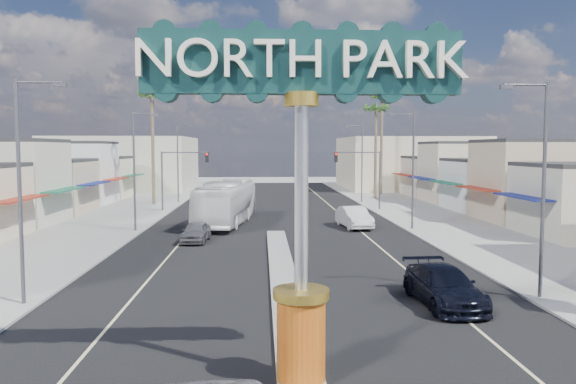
{
  "coord_description": "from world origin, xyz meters",
  "views": [
    {
      "loc": [
        -1.04,
        -12.56,
        6.33
      ],
      "look_at": [
        0.16,
        12.76,
        4.35
      ],
      "focal_mm": 35.0,
      "sensor_mm": 36.0,
      "label": 1
    }
  ],
  "objects": [
    {
      "name": "traffic_signal_right",
      "position": [
        9.18,
        43.99,
        4.27
      ],
      "size": [
        5.09,
        0.45,
        6.0
      ],
      "color": "#47474C",
      "rests_on": "ground"
    },
    {
      "name": "palm_left_far",
      "position": [
        -13.0,
        50.0,
        11.5
      ],
      "size": [
        2.6,
        2.6,
        13.1
      ],
      "color": "brown",
      "rests_on": "ground"
    },
    {
      "name": "median_island",
      "position": [
        0.0,
        14.0,
        0.08
      ],
      "size": [
        1.3,
        30.0,
        0.16
      ],
      "primitive_type": "cube",
      "color": "gray",
      "rests_on": "ground"
    },
    {
      "name": "sidewalk_left",
      "position": [
        -14.0,
        30.0,
        0.06
      ],
      "size": [
        8.0,
        120.0,
        0.12
      ],
      "primitive_type": "cube",
      "color": "gray",
      "rests_on": "ground"
    },
    {
      "name": "palm_right_far",
      "position": [
        15.0,
        62.0,
        12.39
      ],
      "size": [
        2.6,
        2.6,
        14.1
      ],
      "color": "brown",
      "rests_on": "ground"
    },
    {
      "name": "ground",
      "position": [
        0.0,
        30.0,
        0.0
      ],
      "size": [
        160.0,
        160.0,
        0.0
      ],
      "primitive_type": "plane",
      "color": "gray",
      "rests_on": "ground"
    },
    {
      "name": "sidewalk_right",
      "position": [
        14.0,
        30.0,
        0.06
      ],
      "size": [
        8.0,
        120.0,
        0.12
      ],
      "primitive_type": "cube",
      "color": "gray",
      "rests_on": "ground"
    },
    {
      "name": "streetlight_r_mid",
      "position": [
        10.43,
        30.0,
        5.07
      ],
      "size": [
        2.03,
        0.22,
        9.0
      ],
      "color": "#47474C",
      "rests_on": "ground"
    },
    {
      "name": "backdrop_far_left",
      "position": [
        -22.0,
        75.0,
        4.0
      ],
      "size": [
        20.0,
        20.0,
        8.0
      ],
      "primitive_type": "cube",
      "color": "#B7B29E",
      "rests_on": "ground"
    },
    {
      "name": "streetlight_l_mid",
      "position": [
        -10.43,
        30.0,
        5.07
      ],
      "size": [
        2.03,
        0.22,
        9.0
      ],
      "color": "#47474C",
      "rests_on": "ground"
    },
    {
      "name": "storefront_row_right",
      "position": [
        24.0,
        43.0,
        3.0
      ],
      "size": [
        12.0,
        42.0,
        6.0
      ],
      "primitive_type": "cube",
      "color": "#B7B29E",
      "rests_on": "ground"
    },
    {
      "name": "road",
      "position": [
        0.0,
        30.0,
        0.01
      ],
      "size": [
        20.0,
        120.0,
        0.01
      ],
      "primitive_type": "cube",
      "color": "black",
      "rests_on": "ground"
    },
    {
      "name": "streetlight_r_near",
      "position": [
        10.43,
        10.0,
        5.07
      ],
      "size": [
        2.03,
        0.22,
        9.0
      ],
      "color": "#47474C",
      "rests_on": "ground"
    },
    {
      "name": "streetlight_r_far",
      "position": [
        10.43,
        52.0,
        5.07
      ],
      "size": [
        2.03,
        0.22,
        9.0
      ],
      "color": "#47474C",
      "rests_on": "ground"
    },
    {
      "name": "traffic_signal_left",
      "position": [
        -9.18,
        43.99,
        4.27
      ],
      "size": [
        5.09,
        0.45,
        6.0
      ],
      "color": "#47474C",
      "rests_on": "ground"
    },
    {
      "name": "car_parked_right",
      "position": [
        6.29,
        31.38,
        0.85
      ],
      "size": [
        2.44,
        5.36,
        1.71
      ],
      "primitive_type": "imported",
      "rotation": [
        0.0,
        0.0,
        0.13
      ],
      "color": "silver",
      "rests_on": "ground"
    },
    {
      "name": "streetlight_l_near",
      "position": [
        -10.43,
        10.0,
        5.07
      ],
      "size": [
        2.03,
        0.22,
        9.0
      ],
      "color": "#47474C",
      "rests_on": "ground"
    },
    {
      "name": "gateway_sign",
      "position": [
        0.0,
        1.98,
        5.93
      ],
      "size": [
        8.2,
        1.5,
        9.15
      ],
      "color": "#B8420E",
      "rests_on": "median_island"
    },
    {
      "name": "streetlight_l_far",
      "position": [
        -10.43,
        52.0,
        5.07
      ],
      "size": [
        2.03,
        0.22,
        9.0
      ],
      "color": "#47474C",
      "rests_on": "ground"
    },
    {
      "name": "city_bus",
      "position": [
        -3.99,
        34.2,
        1.79
      ],
      "size": [
        4.69,
        13.13,
        3.58
      ],
      "primitive_type": "imported",
      "rotation": [
        0.0,
        0.0,
        -0.13
      ],
      "color": "silver",
      "rests_on": "ground"
    },
    {
      "name": "palm_right_mid",
      "position": [
        13.0,
        56.0,
        10.6
      ],
      "size": [
        2.6,
        2.6,
        12.1
      ],
      "color": "brown",
      "rests_on": "ground"
    },
    {
      "name": "car_parked_left",
      "position": [
        -5.5,
        25.23,
        0.69
      ],
      "size": [
        1.97,
        4.19,
        1.38
      ],
      "primitive_type": "imported",
      "rotation": [
        0.0,
        0.0,
        -0.08
      ],
      "color": "slate",
      "rests_on": "ground"
    },
    {
      "name": "backdrop_far_right",
      "position": [
        22.0,
        75.0,
        4.0
      ],
      "size": [
        20.0,
        20.0,
        8.0
      ],
      "primitive_type": "cube",
      "color": "beige",
      "rests_on": "ground"
    },
    {
      "name": "suv_right",
      "position": [
        6.31,
        9.41,
        0.77
      ],
      "size": [
        2.46,
        5.42,
        1.54
      ],
      "primitive_type": "imported",
      "rotation": [
        0.0,
        0.0,
        0.06
      ],
      "color": "black",
      "rests_on": "ground"
    },
    {
      "name": "storefront_row_left",
      "position": [
        -24.0,
        43.0,
        3.0
      ],
      "size": [
        12.0,
        42.0,
        6.0
      ],
      "primitive_type": "cube",
      "color": "beige",
      "rests_on": "ground"
    }
  ]
}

